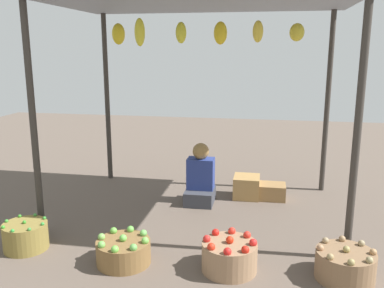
# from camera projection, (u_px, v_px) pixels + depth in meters

# --- Properties ---
(ground_plane) EXTENTS (14.00, 14.00, 0.00)m
(ground_plane) POSITION_uv_depth(u_px,v_px,m) (200.00, 208.00, 5.17)
(ground_plane) COLOR brown
(market_stall_structure) EXTENTS (3.44, 2.30, 2.48)m
(market_stall_structure) POSITION_uv_depth(u_px,v_px,m) (201.00, 18.00, 4.67)
(market_stall_structure) COLOR #38332D
(market_stall_structure) RESTS_ON ground
(vendor_person) EXTENTS (0.36, 0.44, 0.78)m
(vendor_person) POSITION_uv_depth(u_px,v_px,m) (200.00, 180.00, 5.32)
(vendor_person) COLOR #383B44
(vendor_person) RESTS_ON ground
(basket_green_chilies) EXTENTS (0.43, 0.43, 0.30)m
(basket_green_chilies) POSITION_uv_depth(u_px,v_px,m) (26.00, 236.00, 4.09)
(basket_green_chilies) COLOR olive
(basket_green_chilies) RESTS_ON ground
(basket_green_apples) EXTENTS (0.50, 0.50, 0.28)m
(basket_green_apples) POSITION_uv_depth(u_px,v_px,m) (124.00, 251.00, 3.82)
(basket_green_apples) COLOR brown
(basket_green_apples) RESTS_ON ground
(basket_red_tomatoes) EXTENTS (0.49, 0.49, 0.33)m
(basket_red_tomatoes) POSITION_uv_depth(u_px,v_px,m) (229.00, 256.00, 3.69)
(basket_red_tomatoes) COLOR #947152
(basket_red_tomatoes) RESTS_ON ground
(basket_potatoes) EXTENTS (0.50, 0.50, 0.30)m
(basket_potatoes) POSITION_uv_depth(u_px,v_px,m) (345.00, 265.00, 3.55)
(basket_potatoes) COLOR #826245
(basket_potatoes) RESTS_ON ground
(wooden_crate_near_vendor) EXTENTS (0.34, 0.36, 0.29)m
(wooden_crate_near_vendor) POSITION_uv_depth(u_px,v_px,m) (246.00, 187.00, 5.53)
(wooden_crate_near_vendor) COLOR #A87F48
(wooden_crate_near_vendor) RESTS_ON ground
(wooden_crate_stacked_rear) EXTENTS (0.35, 0.29, 0.20)m
(wooden_crate_stacked_rear) POSITION_uv_depth(u_px,v_px,m) (272.00, 191.00, 5.48)
(wooden_crate_stacked_rear) COLOR olive
(wooden_crate_stacked_rear) RESTS_ON ground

